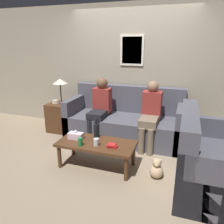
{
  "coord_description": "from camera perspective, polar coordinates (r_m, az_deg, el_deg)",
  "views": [
    {
      "loc": [
        1.08,
        -3.4,
        1.84
      ],
      "look_at": [
        -0.06,
        -0.07,
        0.72
      ],
      "focal_mm": 35.0,
      "sensor_mm": 36.0,
      "label": 1
    }
  ],
  "objects": [
    {
      "name": "ground_plane",
      "position": [
        4.02,
        1.09,
        -9.69
      ],
      "size": [
        16.0,
        16.0,
        0.0
      ],
      "primitive_type": "plane",
      "color": "gray"
    },
    {
      "name": "wall_back",
      "position": [
        4.6,
        5.22,
        10.82
      ],
      "size": [
        9.0,
        0.08,
        2.6
      ],
      "color": "#9E937F",
      "rests_on": "ground_plane"
    },
    {
      "name": "couch_main",
      "position": [
        4.37,
        3.35,
        -2.47
      ],
      "size": [
        2.24,
        0.93,
        1.02
      ],
      "color": "#4C4C56",
      "rests_on": "ground_plane"
    },
    {
      "name": "couch_side",
      "position": [
        3.18,
        24.22,
        -12.1
      ],
      "size": [
        0.93,
        1.4,
        1.02
      ],
      "rotation": [
        0.0,
        0.0,
        1.57
      ],
      "color": "#4C4C56",
      "rests_on": "ground_plane"
    },
    {
      "name": "coffee_table",
      "position": [
        3.37,
        -4.05,
        -8.75
      ],
      "size": [
        1.18,
        0.55,
        0.4
      ],
      "color": "#4C2D19",
      "rests_on": "ground_plane"
    },
    {
      "name": "side_table_with_lamp",
      "position": [
        4.84,
        -13.38,
        -0.7
      ],
      "size": [
        0.47,
        0.47,
        1.14
      ],
      "color": "#4C2D19",
      "rests_on": "ground_plane"
    },
    {
      "name": "wine_bottle",
      "position": [
        3.46,
        -4.15,
        -4.74
      ],
      "size": [
        0.08,
        0.08,
        0.33
      ],
      "color": "black",
      "rests_on": "coffee_table"
    },
    {
      "name": "drinking_glass",
      "position": [
        3.23,
        -4.15,
        -7.83
      ],
      "size": [
        0.08,
        0.08,
        0.11
      ],
      "color": "silver",
      "rests_on": "coffee_table"
    },
    {
      "name": "book_stack",
      "position": [
        3.18,
        -0.02,
        -8.81
      ],
      "size": [
        0.16,
        0.1,
        0.05
      ],
      "color": "red",
      "rests_on": "coffee_table"
    },
    {
      "name": "soda_can",
      "position": [
        3.24,
        -8.31,
        -7.72
      ],
      "size": [
        0.07,
        0.07,
        0.12
      ],
      "color": "#197A38",
      "rests_on": "coffee_table"
    },
    {
      "name": "tissue_box",
      "position": [
        3.48,
        -9.44,
        -6.1
      ],
      "size": [
        0.23,
        0.12,
        0.15
      ],
      "color": "silver",
      "rests_on": "coffee_table"
    },
    {
      "name": "person_left",
      "position": [
        4.25,
        -3.15,
        1.59
      ],
      "size": [
        0.34,
        0.63,
        1.21
      ],
      "color": "black",
      "rests_on": "ground_plane"
    },
    {
      "name": "person_right",
      "position": [
        3.97,
        9.99,
        -0.07
      ],
      "size": [
        0.34,
        0.66,
        1.2
      ],
      "color": "#756651",
      "rests_on": "ground_plane"
    },
    {
      "name": "teddy_bear",
      "position": [
        3.26,
        11.54,
        -14.48
      ],
      "size": [
        0.19,
        0.19,
        0.3
      ],
      "color": "tan",
      "rests_on": "ground_plane"
    }
  ]
}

